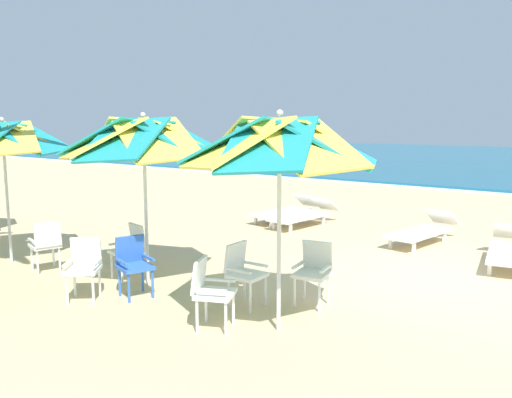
{
  "coord_description": "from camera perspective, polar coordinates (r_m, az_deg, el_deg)",
  "views": [
    {
      "loc": [
        2.52,
        -8.03,
        2.47
      ],
      "look_at": [
        -3.47,
        -0.08,
        1.0
      ],
      "focal_mm": 36.27,
      "sensor_mm": 36.0,
      "label": 1
    }
  ],
  "objects": [
    {
      "name": "sun_lounger_1",
      "position": [
        11.21,
        17.97,
        -3.27
      ],
      "size": [
        0.93,
        2.21,
        0.62
      ],
      "color": "white",
      "rests_on": "ground"
    },
    {
      "name": "plastic_chair_0",
      "position": [
        6.32,
        -5.12,
        -9.85
      ],
      "size": [
        0.61,
        0.59,
        0.87
      ],
      "color": "white",
      "rests_on": "ground"
    },
    {
      "name": "plastic_chair_2",
      "position": [
        7.14,
        6.39,
        -7.7
      ],
      "size": [
        0.51,
        0.53,
        0.87
      ],
      "color": "white",
      "rests_on": "ground"
    },
    {
      "name": "plastic_chair_4",
      "position": [
        8.52,
        -13.7,
        -5.24
      ],
      "size": [
        0.52,
        0.55,
        0.87
      ],
      "color": "white",
      "rests_on": "ground"
    },
    {
      "name": "sun_lounger_3",
      "position": [
        13.1,
        3.35,
        -1.23
      ],
      "size": [
        0.88,
        2.2,
        0.62
      ],
      "color": "white",
      "rests_on": "ground"
    },
    {
      "name": "beach_umbrella_2",
      "position": [
        10.0,
        -26.13,
        5.99
      ],
      "size": [
        2.37,
        2.37,
        2.57
      ],
      "color": "silver",
      "rests_on": "ground"
    },
    {
      "name": "plastic_chair_3",
      "position": [
        7.64,
        -13.36,
        -6.8
      ],
      "size": [
        0.58,
        0.55,
        0.87
      ],
      "color": "blue",
      "rests_on": "ground"
    },
    {
      "name": "plastic_chair_6",
      "position": [
        9.28,
        -22.16,
        -4.51
      ],
      "size": [
        0.57,
        0.54,
        0.87
      ],
      "color": "white",
      "rests_on": "ground"
    },
    {
      "name": "beach_umbrella_0",
      "position": [
        5.92,
        2.62,
        6.06
      ],
      "size": [
        2.34,
        2.34,
        2.62
      ],
      "color": "silver",
      "rests_on": "ground"
    },
    {
      "name": "ground_plane",
      "position": [
        8.77,
        18.97,
        -8.43
      ],
      "size": [
        80.0,
        80.0,
        0.0
      ],
      "primitive_type": "plane",
      "color": "#D3B784"
    },
    {
      "name": "beach_umbrella_1",
      "position": [
        7.87,
        -12.28,
        6.44
      ],
      "size": [
        2.51,
        2.51,
        2.63
      ],
      "color": "silver",
      "rests_on": "ground"
    },
    {
      "name": "sun_lounger_2",
      "position": [
        12.52,
        5.37,
        -1.7
      ],
      "size": [
        0.84,
        2.2,
        0.62
      ],
      "color": "white",
      "rests_on": "ground"
    },
    {
      "name": "sun_lounger_0",
      "position": [
        10.1,
        26.14,
        -4.99
      ],
      "size": [
        0.98,
        2.22,
        0.62
      ],
      "color": "white",
      "rests_on": "ground"
    },
    {
      "name": "plastic_chair_5",
      "position": [
        7.7,
        -18.43,
        -6.9
      ],
      "size": [
        0.63,
        0.63,
        0.87
      ],
      "color": "white",
      "rests_on": "ground"
    },
    {
      "name": "plastic_chair_1",
      "position": [
        7.05,
        -1.43,
        -7.87
      ],
      "size": [
        0.48,
        0.46,
        0.87
      ],
      "color": "white",
      "rests_on": "ground"
    }
  ]
}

